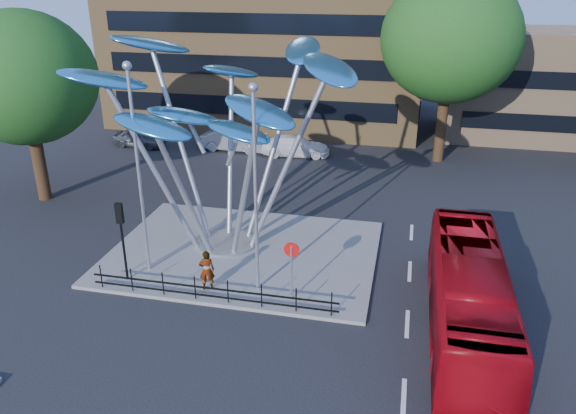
% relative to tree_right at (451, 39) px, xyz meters
% --- Properties ---
extents(ground, '(120.00, 120.00, 0.00)m').
position_rel_tree_right_xyz_m(ground, '(-8.00, -22.00, -8.04)').
color(ground, black).
rests_on(ground, ground).
extents(traffic_island, '(12.00, 9.00, 0.15)m').
position_rel_tree_right_xyz_m(traffic_island, '(-9.00, -16.00, -7.96)').
color(traffic_island, slate).
rests_on(traffic_island, ground).
extents(low_building_near, '(15.00, 8.00, 8.00)m').
position_rel_tree_right_xyz_m(low_building_near, '(8.00, 8.00, -4.04)').
color(low_building_near, tan).
rests_on(low_building_near, ground).
extents(tree_right, '(8.80, 8.80, 12.11)m').
position_rel_tree_right_xyz_m(tree_right, '(0.00, 0.00, 0.00)').
color(tree_right, black).
rests_on(tree_right, ground).
extents(tree_left, '(7.60, 7.60, 10.32)m').
position_rel_tree_right_xyz_m(tree_left, '(-22.00, -12.00, -1.24)').
color(tree_left, black).
rests_on(tree_left, ground).
extents(leaf_sculpture, '(12.72, 9.54, 9.51)m').
position_rel_tree_right_xyz_m(leaf_sculpture, '(-10.07, -15.32, -1.16)').
color(leaf_sculpture, '#9EA0A5').
rests_on(leaf_sculpture, traffic_island).
extents(street_lamp_left, '(0.36, 0.36, 8.80)m').
position_rel_tree_right_xyz_m(street_lamp_left, '(-12.50, -18.50, -2.68)').
color(street_lamp_left, '#9EA0A5').
rests_on(street_lamp_left, traffic_island).
extents(street_lamp_right, '(0.36, 0.36, 8.30)m').
position_rel_tree_right_xyz_m(street_lamp_right, '(-7.50, -19.00, -2.94)').
color(street_lamp_right, '#9EA0A5').
rests_on(street_lamp_right, traffic_island).
extents(traffic_light_island, '(0.28, 0.18, 3.42)m').
position_rel_tree_right_xyz_m(traffic_light_island, '(-13.00, -19.50, -5.42)').
color(traffic_light_island, black).
rests_on(traffic_light_island, traffic_island).
extents(no_entry_sign_island, '(0.60, 0.10, 2.45)m').
position_rel_tree_right_xyz_m(no_entry_sign_island, '(-6.00, -19.48, -6.22)').
color(no_entry_sign_island, '#9EA0A5').
rests_on(no_entry_sign_island, traffic_island).
extents(pedestrian_railing_front, '(10.00, 0.06, 1.00)m').
position_rel_tree_right_xyz_m(pedestrian_railing_front, '(-9.00, -20.30, -7.48)').
color(pedestrian_railing_front, black).
rests_on(pedestrian_railing_front, traffic_island).
extents(red_bus, '(2.47, 10.44, 2.91)m').
position_rel_tree_right_xyz_m(red_bus, '(0.50, -19.94, -6.58)').
color(red_bus, '#9D0710').
rests_on(red_bus, ground).
extents(pedestrian, '(0.73, 0.60, 1.70)m').
position_rel_tree_right_xyz_m(pedestrian, '(-9.46, -19.50, -7.03)').
color(pedestrian, gray).
rests_on(pedestrian, traffic_island).
extents(parked_car_left, '(4.00, 1.87, 1.32)m').
position_rel_tree_right_xyz_m(parked_car_left, '(-21.38, -1.44, -7.38)').
color(parked_car_left, '#47494F').
rests_on(parked_car_left, ground).
extents(parked_car_mid, '(4.80, 1.82, 1.56)m').
position_rel_tree_right_xyz_m(parked_car_mid, '(-14.24, -0.84, -7.26)').
color(parked_car_mid, '#AFB1B7').
rests_on(parked_car_mid, ground).
extents(parked_car_right, '(4.96, 2.42, 1.39)m').
position_rel_tree_right_xyz_m(parked_car_right, '(-9.74, -1.02, -7.34)').
color(parked_car_right, white).
rests_on(parked_car_right, ground).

